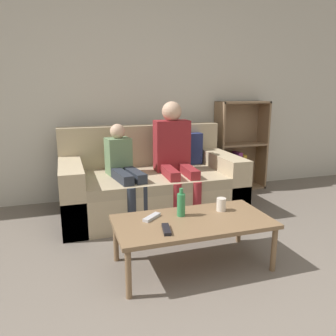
% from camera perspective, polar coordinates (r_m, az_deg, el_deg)
% --- Properties ---
extents(wall_back, '(12.00, 0.06, 2.60)m').
position_cam_1_polar(wall_back, '(4.01, -5.92, 13.56)').
color(wall_back, beige).
rests_on(wall_back, ground_plane).
extents(couch, '(1.84, 0.99, 0.90)m').
position_cam_1_polar(couch, '(3.53, -3.10, -2.93)').
color(couch, tan).
rests_on(couch, ground_plane).
extents(bookshelf, '(0.67, 0.28, 1.15)m').
position_cam_1_polar(bookshelf, '(4.42, 11.81, 2.37)').
color(bookshelf, '#8E7051').
rests_on(bookshelf, ground_plane).
extents(coffee_table, '(1.14, 0.57, 0.37)m').
position_cam_1_polar(coffee_table, '(2.43, 4.37, -9.70)').
color(coffee_table, brown).
rests_on(coffee_table, ground_plane).
extents(person_adult, '(0.37, 0.68, 1.17)m').
position_cam_1_polar(person_adult, '(3.42, 1.07, 3.15)').
color(person_adult, maroon).
rests_on(person_adult, ground_plane).
extents(person_child, '(0.33, 0.69, 0.96)m').
position_cam_1_polar(person_child, '(3.26, -7.69, 0.07)').
color(person_child, '#282D38').
rests_on(person_child, ground_plane).
extents(cup_near, '(0.07, 0.07, 0.10)m').
position_cam_1_polar(cup_near, '(2.60, 9.25, -6.29)').
color(cup_near, silver).
rests_on(cup_near, coffee_table).
extents(tv_remote_0, '(0.16, 0.15, 0.02)m').
position_cam_1_polar(tv_remote_0, '(2.43, -2.85, -8.55)').
color(tv_remote_0, '#B7B7BC').
rests_on(tv_remote_0, coffee_table).
extents(tv_remote_1, '(0.08, 0.18, 0.02)m').
position_cam_1_polar(tv_remote_1, '(2.23, -0.28, -10.64)').
color(tv_remote_1, black).
rests_on(tv_remote_1, coffee_table).
extents(bottle, '(0.06, 0.06, 0.22)m').
position_cam_1_polar(bottle, '(2.45, 2.30, -6.33)').
color(bottle, '#33844C').
rests_on(bottle, coffee_table).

